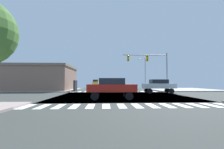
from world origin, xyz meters
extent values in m
cube|color=#323633|center=(0.00, 0.00, -0.03)|extent=(14.00, 90.00, 0.05)
cube|color=#323633|center=(0.00, 0.00, -0.03)|extent=(90.00, 12.00, 0.05)
cube|color=gray|center=(13.00, 12.00, 0.07)|extent=(12.00, 12.00, 0.14)
cube|color=gray|center=(-13.00, 12.00, 0.07)|extent=(12.00, 12.00, 0.14)
cube|color=silver|center=(-6.75, -7.30, 0.00)|extent=(0.50, 2.00, 0.01)
cube|color=silver|center=(-5.75, -7.30, 0.00)|extent=(0.50, 2.00, 0.01)
cube|color=silver|center=(-4.75, -7.30, 0.00)|extent=(0.50, 2.00, 0.01)
cube|color=silver|center=(-3.75, -7.30, 0.00)|extent=(0.50, 2.00, 0.01)
cube|color=silver|center=(-2.75, -7.30, 0.00)|extent=(0.50, 2.00, 0.01)
cube|color=silver|center=(-1.75, -7.30, 0.00)|extent=(0.50, 2.00, 0.01)
cube|color=silver|center=(-0.75, -7.30, 0.00)|extent=(0.50, 2.00, 0.01)
cube|color=silver|center=(0.25, -7.30, 0.00)|extent=(0.50, 2.00, 0.01)
cube|color=silver|center=(1.25, -7.30, 0.00)|extent=(0.50, 2.00, 0.01)
cube|color=silver|center=(2.25, -7.30, 0.00)|extent=(0.50, 2.00, 0.01)
cube|color=silver|center=(3.25, -7.30, 0.00)|extent=(0.50, 2.00, 0.01)
cube|color=silver|center=(4.25, -7.30, 0.00)|extent=(0.50, 2.00, 0.01)
cube|color=silver|center=(5.25, -7.30, 0.00)|extent=(0.50, 2.00, 0.01)
cube|color=silver|center=(-6.75, 7.30, 0.00)|extent=(0.50, 2.00, 0.01)
cube|color=silver|center=(-5.75, 7.30, 0.00)|extent=(0.50, 2.00, 0.01)
cube|color=silver|center=(-4.75, 7.30, 0.00)|extent=(0.50, 2.00, 0.01)
cube|color=silver|center=(-3.75, 7.30, 0.00)|extent=(0.50, 2.00, 0.01)
cube|color=silver|center=(-2.75, 7.30, 0.00)|extent=(0.50, 2.00, 0.01)
cube|color=silver|center=(-1.75, 7.30, 0.00)|extent=(0.50, 2.00, 0.01)
cube|color=silver|center=(-0.75, 7.30, 0.00)|extent=(0.50, 2.00, 0.01)
cube|color=silver|center=(0.25, 7.30, 0.00)|extent=(0.50, 2.00, 0.01)
cube|color=silver|center=(1.25, 7.30, 0.00)|extent=(0.50, 2.00, 0.01)
cube|color=silver|center=(2.25, 7.30, 0.00)|extent=(0.50, 2.00, 0.01)
cube|color=silver|center=(3.25, 7.30, 0.00)|extent=(0.50, 2.00, 0.01)
cube|color=silver|center=(4.25, 7.30, 0.00)|extent=(0.50, 2.00, 0.01)
cube|color=silver|center=(5.25, 7.30, 0.00)|extent=(0.50, 2.00, 0.01)
cube|color=silver|center=(6.25, 7.30, 0.00)|extent=(0.50, 2.00, 0.01)
cylinder|color=gray|center=(8.55, 7.79, 3.20)|extent=(0.20, 0.20, 6.40)
cylinder|color=gray|center=(4.85, 7.79, 6.00)|extent=(7.39, 0.14, 0.14)
cube|color=yellow|center=(5.22, 7.79, 5.45)|extent=(0.32, 0.40, 1.00)
sphere|color=black|center=(5.22, 7.54, 5.76)|extent=(0.22, 0.22, 0.22)
sphere|color=orange|center=(5.22, 7.54, 5.45)|extent=(0.22, 0.22, 0.22)
sphere|color=black|center=(5.22, 7.54, 5.14)|extent=(0.22, 0.22, 0.22)
cube|color=yellow|center=(2.04, 7.79, 5.45)|extent=(0.32, 0.40, 1.00)
sphere|color=black|center=(2.04, 7.54, 5.76)|extent=(0.22, 0.22, 0.22)
sphere|color=orange|center=(2.04, 7.54, 5.45)|extent=(0.22, 0.22, 0.22)
sphere|color=black|center=(2.04, 7.54, 5.14)|extent=(0.22, 0.22, 0.22)
cylinder|color=gray|center=(7.87, 18.86, 3.57)|extent=(0.16, 0.16, 7.14)
cylinder|color=gray|center=(7.17, 18.86, 7.04)|extent=(1.40, 0.10, 0.10)
ellipsoid|color=silver|center=(6.47, 18.86, 6.99)|extent=(0.60, 0.32, 0.20)
cube|color=#856556|center=(-16.05, 12.67, 2.08)|extent=(15.76, 10.27, 4.17)
cube|color=#796552|center=(-16.05, 12.67, 4.37)|extent=(16.06, 10.57, 0.40)
cube|color=black|center=(-6.67, 8.54, 0.90)|extent=(0.24, 2.20, 1.80)
cylinder|color=black|center=(7.04, 4.22, 0.34)|extent=(0.68, 0.26, 0.68)
cylinder|color=black|center=(7.04, 2.78, 0.34)|extent=(0.68, 0.26, 0.68)
cylinder|color=black|center=(4.12, 4.22, 0.34)|extent=(0.68, 0.26, 0.68)
cylinder|color=black|center=(4.12, 2.78, 0.34)|extent=(0.68, 0.26, 0.68)
cube|color=silver|center=(5.58, 3.50, 1.01)|extent=(4.30, 1.80, 0.66)
cube|color=black|center=(5.58, 3.50, 1.61)|extent=(2.24, 1.55, 0.54)
cylinder|color=black|center=(-2.68, -4.22, 0.34)|extent=(0.68, 0.26, 0.68)
cylinder|color=black|center=(-2.68, -2.78, 0.34)|extent=(0.68, 0.26, 0.68)
cylinder|color=black|center=(0.25, -4.22, 0.34)|extent=(0.68, 0.26, 0.68)
cylinder|color=black|center=(0.25, -2.78, 0.34)|extent=(0.68, 0.26, 0.68)
cube|color=maroon|center=(-1.22, -3.50, 1.01)|extent=(4.30, 1.80, 0.66)
cube|color=black|center=(-1.22, -3.50, 1.61)|extent=(2.24, 1.55, 0.54)
cylinder|color=black|center=(-4.22, 36.66, 0.37)|extent=(0.26, 0.74, 0.74)
cylinder|color=black|center=(-5.78, 36.66, 0.37)|extent=(0.26, 0.74, 0.74)
cylinder|color=black|center=(-4.22, 39.79, 0.37)|extent=(0.26, 0.74, 0.74)
cylinder|color=black|center=(-5.78, 39.79, 0.37)|extent=(0.26, 0.74, 0.74)
cube|color=gold|center=(-5.00, 38.23, 1.18)|extent=(1.96, 4.60, 0.88)
cube|color=black|center=(-5.00, 38.23, 1.98)|extent=(1.69, 3.22, 0.72)
camera|label=1|loc=(-1.87, -17.31, 1.56)|focal=24.74mm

